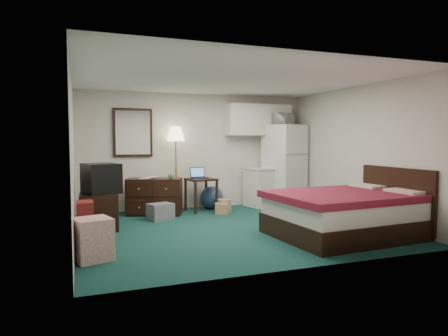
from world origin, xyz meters
name	(u,v)px	position (x,y,z in m)	size (l,w,h in m)	color
floor	(232,228)	(0.00, 0.00, 0.00)	(5.00, 4.50, 0.01)	#123735
ceiling	(233,79)	(0.00, 0.00, 2.50)	(5.00, 4.50, 0.01)	beige
walls	(232,155)	(0.00, 0.00, 1.25)	(5.01, 4.51, 2.50)	beige
mirror	(133,133)	(-1.35, 2.22, 1.65)	(0.80, 0.06, 1.00)	white
upper_cabinets	(259,120)	(1.45, 2.08, 1.95)	(1.50, 0.35, 0.70)	silver
headboard	(396,198)	(2.46, -1.09, 0.55)	(0.06, 1.56, 1.00)	black
dresser	(155,196)	(-1.00, 1.73, 0.37)	(1.07, 0.49, 0.73)	black
floor_lamp	(176,169)	(-0.48, 2.05, 0.89)	(0.39, 0.39, 1.78)	gold
desk	(201,195)	(-0.02, 1.75, 0.35)	(0.55, 0.55, 0.70)	black
exercise_ball	(212,198)	(0.28, 1.96, 0.25)	(0.50, 0.50, 0.50)	navy
kitchen_counter	(264,188)	(1.52, 1.91, 0.42)	(0.77, 0.58, 0.84)	silver
fridge	(284,165)	(1.98, 1.82, 0.92)	(0.76, 0.76, 1.84)	silver
bed	(344,215)	(1.44, -1.09, 0.34)	(2.10, 1.64, 0.67)	maroon
tv_stand	(99,211)	(-2.13, 0.71, 0.30)	(0.61, 0.66, 0.61)	black
suitcase	(85,222)	(-2.35, -0.13, 0.30)	(0.23, 0.37, 0.61)	#5C1717
retail_box	(93,239)	(-2.28, -1.06, 0.26)	(0.42, 0.42, 0.53)	white
file_bin	(160,212)	(-1.00, 1.16, 0.15)	(0.44, 0.33, 0.31)	slate
cardboard_box_a	(221,209)	(0.27, 1.32, 0.11)	(0.25, 0.21, 0.21)	tan
cardboard_box_b	(223,206)	(0.37, 1.47, 0.14)	(0.23, 0.27, 0.27)	tan
laptop	(200,173)	(-0.06, 1.74, 0.81)	(0.33, 0.27, 0.23)	black
crt_tv	(101,178)	(-2.07, 0.72, 0.86)	(0.54, 0.58, 0.50)	black
microwave	(283,118)	(1.94, 1.82, 2.00)	(0.48, 0.27, 0.33)	silver
book_a	(141,173)	(-1.27, 1.72, 0.84)	(0.16, 0.02, 0.22)	tan
book_b	(148,172)	(-1.11, 1.87, 0.86)	(0.19, 0.02, 0.25)	tan
mug	(171,176)	(-0.72, 1.47, 0.79)	(0.12, 0.09, 0.12)	#4D813D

